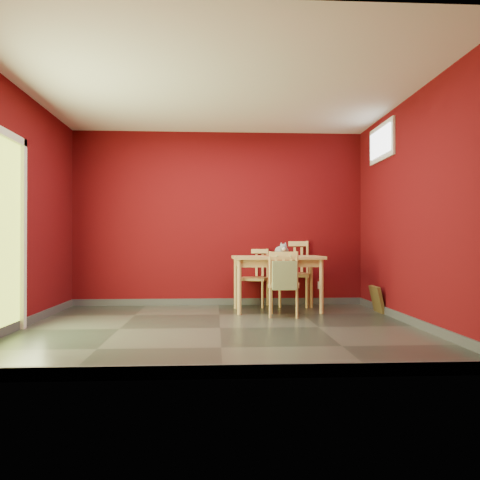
{
  "coord_description": "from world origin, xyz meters",
  "views": [
    {
      "loc": [
        -0.06,
        -5.3,
        0.96
      ],
      "look_at": [
        0.25,
        0.45,
        1.0
      ],
      "focal_mm": 35.0,
      "sensor_mm": 36.0,
      "label": 1
    }
  ],
  "objects_px": {
    "tote_bag": "(284,275)",
    "chair_far_left": "(255,277)",
    "chair_near": "(284,283)",
    "picture_frame": "(377,299)",
    "dining_table": "(277,263)",
    "cat": "(282,249)",
    "chair_far_right": "(294,273)"
  },
  "relations": [
    {
      "from": "tote_bag",
      "to": "chair_far_left",
      "type": "bearing_deg",
      "value": 101.69
    },
    {
      "from": "chair_near",
      "to": "picture_frame",
      "type": "relative_size",
      "value": 2.34
    },
    {
      "from": "dining_table",
      "to": "chair_far_left",
      "type": "height_order",
      "value": "chair_far_left"
    },
    {
      "from": "cat",
      "to": "chair_far_right",
      "type": "bearing_deg",
      "value": 49.07
    },
    {
      "from": "dining_table",
      "to": "chair_far_left",
      "type": "relative_size",
      "value": 1.45
    },
    {
      "from": "dining_table",
      "to": "picture_frame",
      "type": "xyz_separation_m",
      "value": [
        1.37,
        -0.2,
        -0.5
      ]
    },
    {
      "from": "chair_far_left",
      "to": "chair_far_right",
      "type": "xyz_separation_m",
      "value": [
        0.61,
        -0.01,
        0.06
      ]
    },
    {
      "from": "chair_far_right",
      "to": "cat",
      "type": "xyz_separation_m",
      "value": [
        -0.27,
        -0.55,
        0.37
      ]
    },
    {
      "from": "cat",
      "to": "tote_bag",
      "type": "bearing_deg",
      "value": -109.91
    },
    {
      "from": "dining_table",
      "to": "chair_far_left",
      "type": "bearing_deg",
      "value": 115.06
    },
    {
      "from": "tote_bag",
      "to": "picture_frame",
      "type": "bearing_deg",
      "value": 20.72
    },
    {
      "from": "tote_bag",
      "to": "picture_frame",
      "type": "height_order",
      "value": "tote_bag"
    },
    {
      "from": "tote_bag",
      "to": "cat",
      "type": "relative_size",
      "value": 1.08
    },
    {
      "from": "dining_table",
      "to": "chair_far_right",
      "type": "height_order",
      "value": "chair_far_right"
    },
    {
      "from": "dining_table",
      "to": "chair_far_right",
      "type": "distance_m",
      "value": 0.68
    },
    {
      "from": "dining_table",
      "to": "cat",
      "type": "bearing_deg",
      "value": 12.77
    },
    {
      "from": "dining_table",
      "to": "chair_near",
      "type": "xyz_separation_m",
      "value": [
        0.02,
        -0.51,
        -0.25
      ]
    },
    {
      "from": "chair_far_right",
      "to": "chair_near",
      "type": "relative_size",
      "value": 1.16
    },
    {
      "from": "dining_table",
      "to": "chair_far_right",
      "type": "relative_size",
      "value": 1.27
    },
    {
      "from": "chair_far_right",
      "to": "tote_bag",
      "type": "bearing_deg",
      "value": -104.92
    },
    {
      "from": "chair_near",
      "to": "tote_bag",
      "type": "height_order",
      "value": "chair_near"
    },
    {
      "from": "chair_far_right",
      "to": "picture_frame",
      "type": "bearing_deg",
      "value": -36.78
    },
    {
      "from": "chair_far_left",
      "to": "chair_near",
      "type": "xyz_separation_m",
      "value": [
        0.29,
        -1.09,
        -0.01
      ]
    },
    {
      "from": "tote_bag",
      "to": "cat",
      "type": "xyz_separation_m",
      "value": [
        0.07,
        0.74,
        0.33
      ]
    },
    {
      "from": "chair_far_right",
      "to": "chair_near",
      "type": "height_order",
      "value": "chair_far_right"
    },
    {
      "from": "picture_frame",
      "to": "dining_table",
      "type": "bearing_deg",
      "value": 171.62
    },
    {
      "from": "picture_frame",
      "to": "chair_near",
      "type": "bearing_deg",
      "value": -167.05
    },
    {
      "from": "dining_table",
      "to": "picture_frame",
      "type": "bearing_deg",
      "value": -8.38
    },
    {
      "from": "cat",
      "to": "chair_near",
      "type": "bearing_deg",
      "value": -109.61
    },
    {
      "from": "dining_table",
      "to": "chair_near",
      "type": "bearing_deg",
      "value": -87.76
    },
    {
      "from": "chair_near",
      "to": "tote_bag",
      "type": "bearing_deg",
      "value": -96.15
    },
    {
      "from": "chair_far_right",
      "to": "chair_far_left",
      "type": "bearing_deg",
      "value": 178.72
    }
  ]
}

